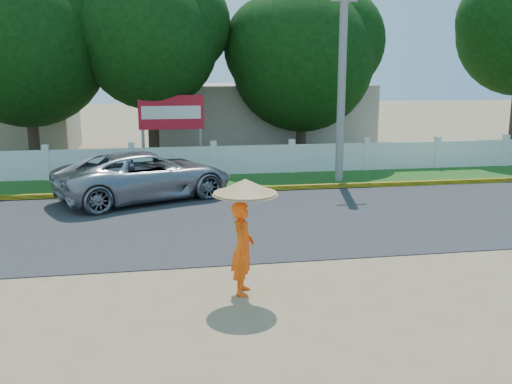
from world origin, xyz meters
TOP-DOWN VIEW (x-y plane):
  - ground at (0.00, 0.00)m, footprint 120.00×120.00m
  - road at (0.00, 4.50)m, footprint 60.00×7.00m
  - grass_verge at (0.00, 9.75)m, footprint 60.00×3.50m
  - curb at (0.00, 8.05)m, footprint 40.00×0.18m
  - fence at (0.00, 11.20)m, footprint 40.00×0.10m
  - building_near at (3.00, 18.00)m, footprint 10.00×6.00m
  - utility_pole at (4.29, 9.32)m, footprint 0.28×0.28m
  - vehicle at (-2.45, 7.49)m, footprint 5.91×4.42m
  - monk_with_parasol at (-0.64, -0.44)m, footprint 1.14×1.14m
  - billboard at (-1.49, 12.30)m, footprint 2.50×0.13m
  - tree_row at (-1.05, 14.01)m, footprint 35.77×7.06m

SIDE VIEW (x-z plane):
  - ground at x=0.00m, z-range 0.00..0.00m
  - road at x=0.00m, z-range 0.00..0.02m
  - grass_verge at x=0.00m, z-range 0.00..0.03m
  - curb at x=0.00m, z-range 0.00..0.16m
  - fence at x=0.00m, z-range 0.00..1.10m
  - vehicle at x=-2.45m, z-range 0.00..1.49m
  - monk_with_parasol at x=-0.64m, z-range 0.31..2.38m
  - building_near at x=3.00m, z-range 0.00..3.20m
  - billboard at x=-1.49m, z-range 0.67..3.62m
  - utility_pole at x=4.29m, z-range 0.00..6.98m
  - tree_row at x=-1.05m, z-range 0.53..9.09m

